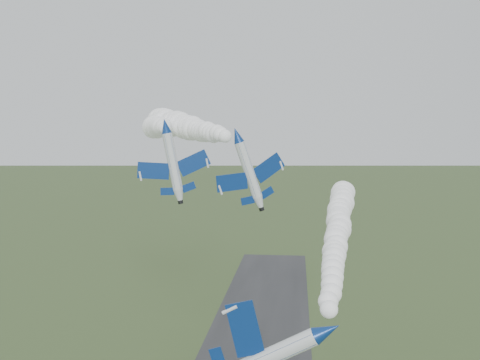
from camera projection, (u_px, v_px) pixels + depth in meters
The scene contains 6 objects.
jet_lead at pixel (328, 331), 46.63m from camera, with size 5.58×13.78×10.10m.
smoke_trail_jet_lead at pixel (338, 227), 85.86m from camera, with size 4.99×73.44×4.99m, color white, non-canonical shape.
jet_pair_left at pixel (165, 126), 70.33m from camera, with size 9.64×11.43×3.21m.
smoke_trail_jet_pair_left at pixel (158, 127), 99.45m from camera, with size 4.83×54.06×4.83m, color white, non-canonical shape.
jet_pair_right at pixel (237, 135), 68.45m from camera, with size 9.07×10.95×3.82m.
smoke_trail_jet_pair_right at pixel (186, 127), 95.11m from camera, with size 5.60×52.16×5.60m, color white, non-canonical shape.
Camera 1 is at (8.63, -49.01, 44.90)m, focal length 40.00 mm.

